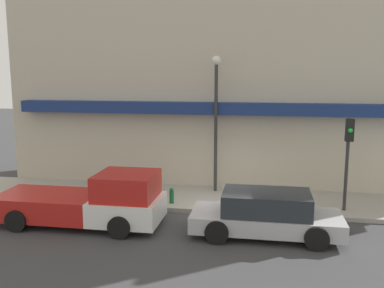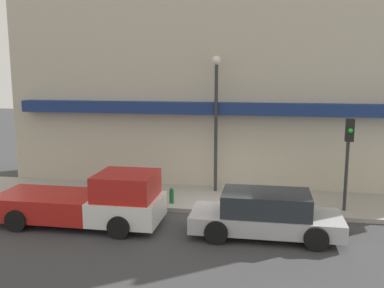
{
  "view_description": "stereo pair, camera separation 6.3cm",
  "coord_description": "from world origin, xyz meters",
  "px_view_note": "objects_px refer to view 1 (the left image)",
  "views": [
    {
      "loc": [
        1.62,
        -14.81,
        5.14
      ],
      "look_at": [
        -1.13,
        1.32,
        2.36
      ],
      "focal_mm": 40.0,
      "sensor_mm": 36.0,
      "label": 1
    },
    {
      "loc": [
        1.68,
        -14.8,
        5.14
      ],
      "look_at": [
        -1.13,
        1.32,
        2.36
      ],
      "focal_mm": 40.0,
      "sensor_mm": 36.0,
      "label": 2
    }
  ],
  "objects_px": {
    "pickup_truck": "(91,202)",
    "street_lamp": "(216,108)",
    "traffic_light": "(348,148)",
    "parked_car": "(266,214)",
    "fire_hydrant": "(172,195)"
  },
  "relations": [
    {
      "from": "parked_car",
      "to": "street_lamp",
      "type": "relative_size",
      "value": 0.84
    },
    {
      "from": "parked_car",
      "to": "fire_hydrant",
      "type": "distance_m",
      "value": 4.25
    },
    {
      "from": "traffic_light",
      "to": "street_lamp",
      "type": "bearing_deg",
      "value": 159.47
    },
    {
      "from": "traffic_light",
      "to": "parked_car",
      "type": "bearing_deg",
      "value": -138.61
    },
    {
      "from": "pickup_truck",
      "to": "street_lamp",
      "type": "height_order",
      "value": "street_lamp"
    },
    {
      "from": "pickup_truck",
      "to": "parked_car",
      "type": "distance_m",
      "value": 5.83
    },
    {
      "from": "fire_hydrant",
      "to": "parked_car",
      "type": "bearing_deg",
      "value": -33.14
    },
    {
      "from": "street_lamp",
      "to": "pickup_truck",
      "type": "bearing_deg",
      "value": -130.73
    },
    {
      "from": "parked_car",
      "to": "traffic_light",
      "type": "xyz_separation_m",
      "value": [
        2.82,
        2.48,
        1.78
      ]
    },
    {
      "from": "parked_car",
      "to": "fire_hydrant",
      "type": "xyz_separation_m",
      "value": [
        -3.55,
        2.32,
        -0.24
      ]
    },
    {
      "from": "pickup_truck",
      "to": "parked_car",
      "type": "xyz_separation_m",
      "value": [
        5.83,
        0.0,
        -0.11
      ]
    },
    {
      "from": "fire_hydrant",
      "to": "street_lamp",
      "type": "relative_size",
      "value": 0.11
    },
    {
      "from": "parked_car",
      "to": "fire_hydrant",
      "type": "relative_size",
      "value": 7.65
    },
    {
      "from": "pickup_truck",
      "to": "traffic_light",
      "type": "distance_m",
      "value": 9.15
    },
    {
      "from": "parked_car",
      "to": "street_lamp",
      "type": "xyz_separation_m",
      "value": [
        -2.11,
        4.33,
        2.95
      ]
    }
  ]
}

